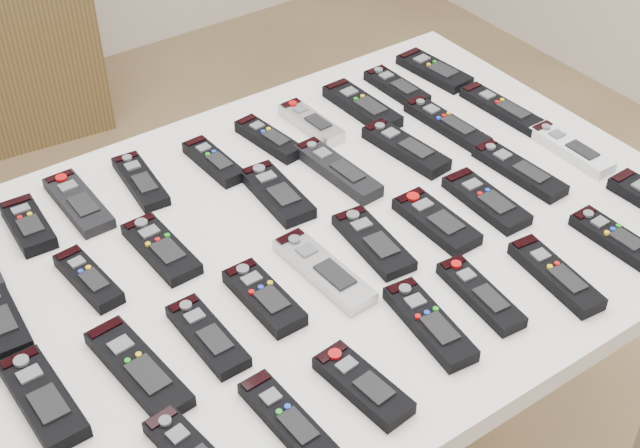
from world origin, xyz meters
TOP-DOWN VIEW (x-y plane):
  - table at (0.09, -0.14)m, footprint 1.25×0.88m
  - remote_1 at (-0.31, 0.15)m, footprint 0.06×0.14m
  - remote_2 at (-0.21, 0.16)m, footprint 0.06×0.18m
  - remote_3 at (-0.10, 0.15)m, footprint 0.06×0.17m
  - remote_4 at (0.04, 0.13)m, footprint 0.05×0.15m
  - remote_5 at (0.16, 0.13)m, footprint 0.06×0.16m
  - remote_6 at (0.25, 0.13)m, footprint 0.05×0.16m
  - remote_7 at (0.37, 0.12)m, footprint 0.06×0.19m
  - remote_8 at (0.48, 0.14)m, footprint 0.05×0.16m
  - remote_9 at (0.58, 0.15)m, footprint 0.07×0.18m
  - remote_11 at (-0.28, -0.03)m, footprint 0.06×0.15m
  - remote_12 at (-0.15, -0.03)m, footprint 0.07×0.17m
  - remote_13 at (0.08, -0.02)m, footprint 0.07×0.17m
  - remote_14 at (0.21, -0.02)m, footprint 0.06×0.20m
  - remote_15 at (0.35, -0.04)m, footprint 0.07×0.19m
  - remote_16 at (0.47, -0.02)m, footprint 0.06×0.20m
  - remote_17 at (0.60, -0.04)m, footprint 0.06×0.20m
  - remote_18 at (-0.43, -0.22)m, footprint 0.06×0.18m
  - remote_19 at (-0.30, -0.24)m, footprint 0.08×0.20m
  - remote_20 at (-0.19, -0.24)m, footprint 0.05×0.16m
  - remote_21 at (-0.08, -0.22)m, footprint 0.06×0.16m
  - remote_22 at (0.03, -0.23)m, footprint 0.06×0.20m
  - remote_23 at (0.14, -0.22)m, footprint 0.07×0.17m
  - remote_24 at (0.26, -0.24)m, footprint 0.06×0.16m
  - remote_25 at (0.36, -0.24)m, footprint 0.06×0.17m
  - remote_26 at (0.47, -0.21)m, footprint 0.06×0.19m
  - remote_27 at (0.60, -0.22)m, footprint 0.05×0.18m
  - remote_30 at (-0.18, -0.44)m, footprint 0.05×0.17m
  - remote_31 at (-0.06, -0.45)m, footprint 0.07×0.16m
  - remote_32 at (0.09, -0.41)m, footprint 0.07×0.18m
  - remote_33 at (0.20, -0.41)m, footprint 0.06×0.17m
  - remote_34 at (0.32, -0.44)m, footprint 0.07×0.18m
  - remote_35 at (0.47, -0.44)m, footprint 0.05×0.16m

SIDE VIEW (x-z plane):
  - table at x=0.09m, z-range 0.33..1.11m
  - remote_3 at x=-0.10m, z-range 0.78..0.80m
  - remote_17 at x=0.60m, z-range 0.78..0.80m
  - remote_23 at x=0.14m, z-range 0.78..0.80m
  - remote_9 at x=0.58m, z-range 0.78..0.80m
  - remote_2 at x=-0.21m, z-range 0.78..0.80m
  - remote_8 at x=0.48m, z-range 0.78..0.80m
  - remote_12 at x=-0.15m, z-range 0.78..0.80m
  - remote_26 at x=0.47m, z-range 0.78..0.80m
  - remote_20 at x=-0.19m, z-range 0.78..0.80m
  - remote_22 at x=0.03m, z-range 0.78..0.80m
  - remote_25 at x=0.36m, z-range 0.78..0.80m
  - remote_30 at x=-0.18m, z-range 0.78..0.80m
  - remote_27 at x=0.60m, z-range 0.78..0.80m
  - remote_16 at x=0.47m, z-range 0.78..0.80m
  - remote_4 at x=0.04m, z-range 0.78..0.80m
  - remote_33 at x=0.20m, z-range 0.78..0.80m
  - remote_11 at x=-0.28m, z-range 0.78..0.80m
  - remote_19 at x=-0.30m, z-range 0.78..0.80m
  - remote_35 at x=0.47m, z-range 0.78..0.80m
  - remote_13 at x=0.08m, z-range 0.78..0.80m
  - remote_24 at x=0.26m, z-range 0.78..0.80m
  - remote_5 at x=0.16m, z-range 0.78..0.80m
  - remote_1 at x=-0.31m, z-range 0.78..0.80m
  - remote_7 at x=0.37m, z-range 0.78..0.80m
  - remote_6 at x=0.25m, z-range 0.78..0.80m
  - remote_34 at x=0.32m, z-range 0.78..0.80m
  - remote_32 at x=0.09m, z-range 0.78..0.80m
  - remote_15 at x=0.35m, z-range 0.78..0.80m
  - remote_31 at x=-0.06m, z-range 0.78..0.80m
  - remote_21 at x=-0.08m, z-range 0.78..0.80m
  - remote_14 at x=0.21m, z-range 0.78..0.80m
  - remote_18 at x=-0.43m, z-range 0.78..0.80m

